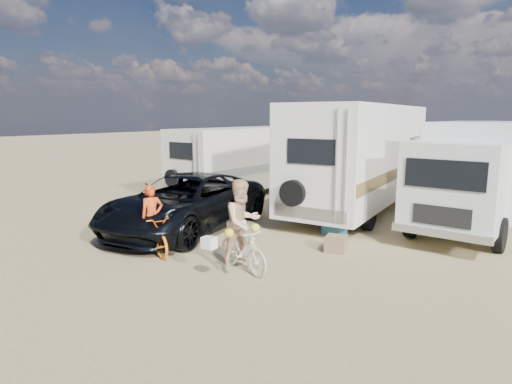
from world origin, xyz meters
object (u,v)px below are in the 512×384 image
Objects in this scene: rv_left at (245,162)px; dark_suv at (186,203)px; rider_man at (152,223)px; box_truck at (473,177)px; bike_woman at (242,249)px; crate at (336,244)px; bike_man at (153,234)px; cooler at (334,226)px; rv_main at (362,158)px; rider_woman at (242,230)px.

rv_left is 1.22× the size of dark_suv.
rv_left is 4.76× the size of rider_man.
box_truck reaches higher than bike_woman.
bike_woman is (3.48, -1.85, -0.33)m from dark_suv.
box_truck is 4.12× the size of rider_man.
bike_woman is 2.72m from crate.
bike_man reaches higher than crate.
bike_man is at bearing 0.00° from rider_man.
cooler is (2.97, 4.18, -0.52)m from rider_man.
rider_woman is at bearing -91.59° from rv_main.
box_truck reaches higher than rider_man.
rider_man reaches higher than bike_woman.
rv_left is (-5.22, -0.01, -0.43)m from rv_main.
rider_woman is 2.80m from crate.
cooler is at bearing -14.13° from bike_man.
box_truck is 5.07m from crate.
rv_left is at bearing 53.31° from bike_woman.
box_truck is 3.80× the size of bike_woman.
crate is at bearing -78.62° from rv_main.
rider_man is (-6.08, -6.95, -0.84)m from box_truck.
rider_woman is (2.59, 0.25, 0.44)m from bike_man.
bike_man is (2.94, -7.87, -0.95)m from rv_left.
rider_woman is (3.48, -1.85, 0.10)m from dark_suv.
rv_main is 5.44× the size of bike_woman.
box_truck is 3.40× the size of rider_woman.
dark_suv is 4.67m from crate.
cooler is at bearing -83.33° from rv_main.
box_truck is at bearing -19.90° from rider_man.
rider_woman reaches higher than bike_woman.
rv_main is 7.76m from bike_woman.
cooler is (0.38, 3.93, -0.69)m from rider_woman.
rider_man is at bearing -75.31° from dark_suv.
bike_woman is 0.89× the size of rider_woman.
rv_left is 3.92× the size of rider_woman.
box_truck reaches higher than dark_suv.
bike_man is 5.13m from cooler.
bike_man is at bearing -67.02° from rv_left.
rv_left reaches higher than dark_suv.
cooler is (-3.11, -2.77, -1.36)m from box_truck.
box_truck is at bearing -10.16° from rider_woman.
bike_woman is at bearing 107.31° from rider_woman.
box_truck is 1.06× the size of dark_suv.
rider_man is at bearing -118.91° from cooler.
cooler is 1.21× the size of crate.
bike_man is 1.12× the size of bike_woman.
bike_man is at bearing -75.31° from dark_suv.
cooler is at bearing 11.81° from bike_woman.
bike_man is 1.22× the size of rider_man.
box_truck is 9.30m from bike_man.
bike_woman is (-3.49, -6.71, -1.10)m from box_truck.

